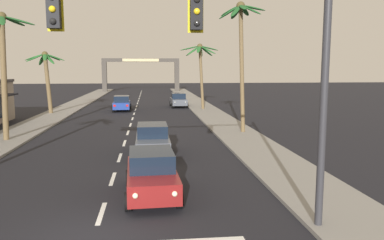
% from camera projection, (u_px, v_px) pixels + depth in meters
% --- Properties ---
extents(ground_plane, '(220.00, 220.00, 0.00)m').
position_uv_depth(ground_plane, '(93.00, 238.00, 10.77)').
color(ground_plane, black).
extents(sidewalk_right, '(3.20, 110.00, 0.14)m').
position_uv_depth(sidewalk_right, '(226.00, 125.00, 31.31)').
color(sidewalk_right, gray).
rests_on(sidewalk_right, ground).
extents(sidewalk_left, '(3.20, 110.00, 0.14)m').
position_uv_depth(sidewalk_left, '(27.00, 129.00, 29.61)').
color(sidewalk_left, gray).
rests_on(sidewalk_left, ground).
extents(lane_markings, '(4.28, 89.25, 0.01)m').
position_uv_depth(lane_markings, '(135.00, 127.00, 31.07)').
color(lane_markings, silver).
rests_on(lane_markings, ground).
extents(traffic_signal_mast, '(11.04, 0.41, 7.55)m').
position_uv_depth(traffic_signal_mast, '(206.00, 42.00, 10.26)').
color(traffic_signal_mast, '#2D2D33').
rests_on(traffic_signal_mast, ground).
extents(sedan_lead_at_stop_bar, '(2.09, 4.51, 1.68)m').
position_uv_depth(sedan_lead_at_stop_bar, '(152.00, 173.00, 14.24)').
color(sedan_lead_at_stop_bar, maroon).
rests_on(sedan_lead_at_stop_bar, ground).
extents(sedan_third_in_queue, '(1.98, 4.46, 1.68)m').
position_uv_depth(sedan_third_in_queue, '(152.00, 139.00, 20.97)').
color(sedan_third_in_queue, '#4C515B').
rests_on(sedan_third_in_queue, ground).
extents(sedan_oncoming_far, '(2.01, 4.48, 1.68)m').
position_uv_depth(sedan_oncoming_far, '(122.00, 103.00, 42.50)').
color(sedan_oncoming_far, navy).
rests_on(sedan_oncoming_far, ground).
extents(sedan_parked_nearest_kerb, '(2.03, 4.48, 1.68)m').
position_uv_depth(sedan_parked_nearest_kerb, '(178.00, 100.00, 46.73)').
color(sedan_parked_nearest_kerb, '#4C515B').
rests_on(sedan_parked_nearest_kerb, ground).
extents(palm_left_second, '(3.98, 3.76, 8.17)m').
position_uv_depth(palm_left_second, '(3.00, 52.00, 24.02)').
color(palm_left_second, brown).
rests_on(palm_left_second, ground).
extents(palm_left_third, '(3.93, 3.95, 6.39)m').
position_uv_depth(palm_left_third, '(46.00, 70.00, 38.76)').
color(palm_left_third, brown).
rests_on(palm_left_third, ground).
extents(palm_right_second, '(3.26, 3.31, 9.30)m').
position_uv_depth(palm_right_second, '(241.00, 36.00, 26.89)').
color(palm_right_second, brown).
rests_on(palm_right_second, ground).
extents(palm_right_third, '(4.42, 4.03, 7.39)m').
position_uv_depth(palm_right_third, '(200.00, 60.00, 42.70)').
color(palm_right_third, brown).
rests_on(palm_right_third, ground).
extents(town_gateway_arch, '(15.18, 0.90, 6.61)m').
position_uv_depth(town_gateway_arch, '(141.00, 70.00, 76.06)').
color(town_gateway_arch, '#423D38').
rests_on(town_gateway_arch, ground).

